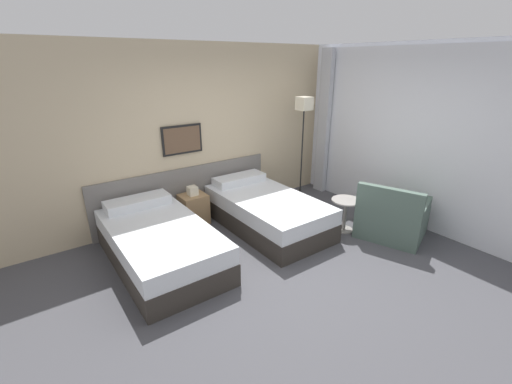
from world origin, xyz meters
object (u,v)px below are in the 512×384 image
object	(u,v)px
armchair	(392,219)
nightstand	(194,208)
bed_near_door	(160,243)
bed_near_window	(266,211)
side_table	(346,209)
floor_lamp	(304,116)

from	to	relation	value
armchair	nightstand	bearing A→B (deg)	26.58
bed_near_door	bed_near_window	distance (m)	1.70
side_table	bed_near_window	bearing A→B (deg)	138.42
armchair	bed_near_door	bearing A→B (deg)	46.95
side_table	nightstand	bearing A→B (deg)	138.16
bed_near_window	floor_lamp	xyz separation A→B (m)	(1.18, 0.51, 1.28)
bed_near_door	bed_near_window	bearing A→B (deg)	0.00
nightstand	floor_lamp	bearing A→B (deg)	-7.39
floor_lamp	armchair	size ratio (longest dim) A/B	1.67
bed_near_door	nightstand	bearing A→B (deg)	42.12
armchair	side_table	bearing A→B (deg)	20.32
bed_near_window	armchair	distance (m)	1.85
bed_near_window	armchair	bearing A→B (deg)	-44.55
bed_near_window	side_table	distance (m)	1.19
floor_lamp	armchair	xyz separation A→B (m)	(0.14, -1.81, -1.28)
nightstand	armchair	size ratio (longest dim) A/B	0.56
bed_near_door	side_table	bearing A→B (deg)	-16.95
bed_near_window	armchair	size ratio (longest dim) A/B	1.81
bed_near_window	nightstand	distance (m)	1.15
floor_lamp	bed_near_door	bearing A→B (deg)	-170.02
bed_near_window	nightstand	world-z (taller)	bed_near_window
bed_near_window	nightstand	bearing A→B (deg)	137.88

